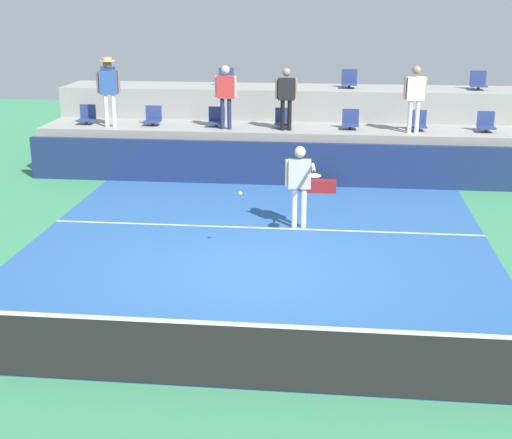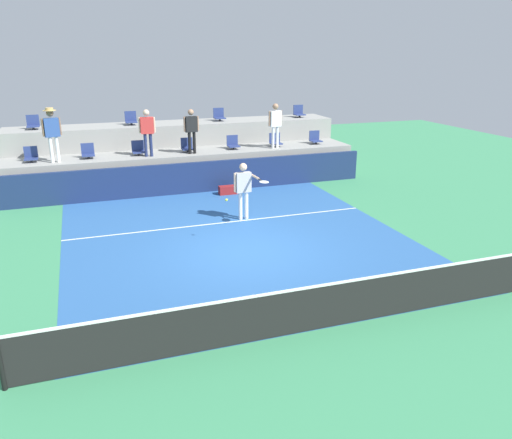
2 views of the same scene
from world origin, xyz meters
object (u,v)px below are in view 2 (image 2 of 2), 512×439
object	(u,v)px
stadium_chair_lower_mid_right	(233,143)
stadium_chair_upper_far_left	(33,123)
stadium_chair_lower_left	(88,152)
stadium_chair_upper_left	(131,119)
tennis_player	(244,185)
spectator_in_grey	(147,129)
stadium_chair_upper_right	(219,116)
tennis_ball	(226,200)
stadium_chair_lower_far_left	(31,156)
stadium_chair_lower_center	(187,146)
stadium_chair_lower_far_right	(315,138)
spectator_with_hat	(52,129)
spectator_leaning_on_rail	(191,127)
spectator_in_white	(275,121)
stadium_chair_lower_right	(275,141)
stadium_chair_upper_far_right	(299,112)
stadium_chair_lower_mid_left	(138,149)
equipment_bag	(229,190)

from	to	relation	value
stadium_chair_lower_mid_right	stadium_chair_upper_far_left	world-z (taller)	stadium_chair_upper_far_left
stadium_chair_lower_left	stadium_chair_upper_left	distance (m)	2.64
stadium_chair_lower_left	tennis_player	bearing A→B (deg)	-48.04
stadium_chair_upper_left	spectator_in_grey	xyz separation A→B (m)	(0.33, -2.18, -0.07)
tennis_player	spectator_in_grey	distance (m)	5.00
stadium_chair_upper_right	tennis_ball	bearing A→B (deg)	-104.14
stadium_chair_lower_far_left	stadium_chair_lower_center	xyz separation A→B (m)	(5.40, 0.00, 0.00)
stadium_chair_lower_far_right	tennis_ball	size ratio (longest dim) A/B	7.65
spectator_with_hat	spectator_in_grey	distance (m)	3.13
stadium_chair_lower_far_left	spectator_with_hat	distance (m)	1.27
stadium_chair_upper_left	stadium_chair_upper_right	xyz separation A→B (m)	(3.55, 0.00, 0.00)
stadium_chair_lower_center	stadium_chair_upper_far_left	distance (m)	5.69
stadium_chair_lower_center	stadium_chair_upper_far_left	bearing A→B (deg)	161.35
spectator_leaning_on_rail	tennis_ball	xyz separation A→B (m)	(-0.42, -6.01, -1.04)
stadium_chair_lower_center	spectator_in_white	xyz separation A→B (m)	(3.37, -0.38, 0.81)
stadium_chair_lower_far_left	stadium_chair_upper_left	xyz separation A→B (m)	(3.59, 1.80, 0.85)
stadium_chair_lower_right	stadium_chair_lower_far_right	distance (m)	1.74
spectator_leaning_on_rail	tennis_ball	size ratio (longest dim) A/B	23.71
stadium_chair_lower_far_right	spectator_in_grey	distance (m)	6.81
stadium_chair_lower_left	stadium_chair_upper_far_right	size ratio (longest dim) A/B	1.00
stadium_chair_lower_center	tennis_player	distance (m)	4.79
stadium_chair_lower_mid_left	equipment_bag	world-z (taller)	stadium_chair_lower_mid_left
stadium_chair_lower_far_left	spectator_with_hat	bearing A→B (deg)	-26.12
stadium_chair_lower_left	stadium_chair_lower_mid_right	bearing A→B (deg)	0.00
stadium_chair_lower_mid_right	stadium_chair_lower_right	size ratio (longest dim) A/B	1.00
stadium_chair_lower_center	spectator_in_grey	distance (m)	1.72
stadium_chair_lower_mid_left	stadium_chair_lower_center	distance (m)	1.80
spectator_with_hat	tennis_ball	bearing A→B (deg)	-54.45
spectator_leaning_on_rail	stadium_chair_lower_center	bearing A→B (deg)	104.85
stadium_chair_lower_mid_left	spectator_in_grey	world-z (taller)	spectator_in_grey
stadium_chair_lower_right	stadium_chair_upper_far_right	world-z (taller)	stadium_chair_upper_far_right
stadium_chair_lower_far_left	stadium_chair_upper_far_right	world-z (taller)	stadium_chair_upper_far_right
spectator_with_hat	tennis_ball	xyz separation A→B (m)	(4.29, -6.01, -1.21)
stadium_chair_lower_mid_right	stadium_chair_lower_far_right	world-z (taller)	same
stadium_chair_upper_left	tennis_player	xyz separation A→B (m)	(2.51, -6.52, -1.25)
stadium_chair_lower_far_right	tennis_player	world-z (taller)	stadium_chair_lower_far_right
stadium_chair_lower_center	tennis_player	world-z (taller)	stadium_chair_lower_center
stadium_chair_upper_left	spectator_with_hat	bearing A→B (deg)	-142.11
spectator_in_grey	spectator_in_white	world-z (taller)	spectator_in_white
stadium_chair_lower_center	spectator_with_hat	distance (m)	4.72
stadium_chair_lower_right	spectator_in_grey	world-z (taller)	spectator_in_grey
stadium_chair_lower_mid_left	stadium_chair_upper_far_right	bearing A→B (deg)	14.18
stadium_chair_upper_right	tennis_player	size ratio (longest dim) A/B	0.30
spectator_in_white	stadium_chair_upper_far_left	bearing A→B (deg)	165.92
tennis_player	tennis_ball	bearing A→B (deg)	-121.38
stadium_chair_lower_center	spectator_in_grey	size ratio (longest dim) A/B	0.31
stadium_chair_lower_center	stadium_chair_upper_left	size ratio (longest dim) A/B	1.00
stadium_chair_lower_right	spectator_in_grey	xyz separation A→B (m)	(-5.02, -0.38, 0.78)
stadium_chair_upper_left	stadium_chair_lower_center	bearing A→B (deg)	-44.88
stadium_chair_upper_left	spectator_in_white	bearing A→B (deg)	-22.86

